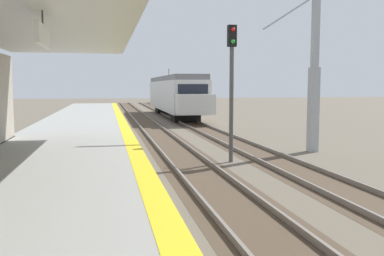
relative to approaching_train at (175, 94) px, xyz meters
The scene contains 6 objects.
station_platform 29.14m from the approaching_train, 105.56° to the right, with size 5.00×80.00×0.91m.
track_pair_nearest_platform 24.36m from the approaching_train, 98.07° to the right, with size 2.34×120.00×0.16m.
track_pair_middle 24.12m from the approaching_train, 90.01° to the right, with size 2.34×120.00×0.16m.
approaching_train is the anchor object (origin of this frame).
rail_signal_post 24.52m from the approaching_train, 94.06° to the right, with size 0.32×0.34×5.20m.
catenary_pylon_far_side 22.78m from the approaching_train, 84.19° to the right, with size 5.00×0.40×7.50m.
Camera 1 is at (-1.09, 4.09, 2.91)m, focal length 39.53 mm.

